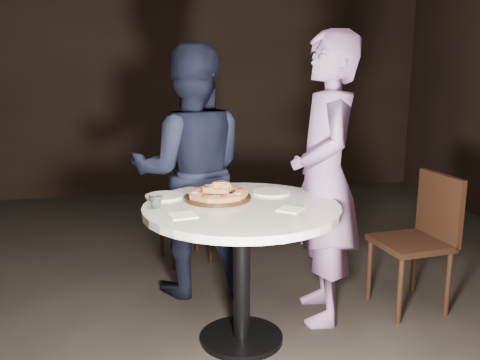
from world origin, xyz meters
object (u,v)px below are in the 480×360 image
object	(u,v)px
diner_teal	(325,180)
chair_right	(423,232)
chair_far	(188,209)
diner_navy	(191,172)
focaccia_pile	(218,192)
serving_board	(218,197)
water_glass	(156,202)
table	(242,231)

from	to	relation	value
diner_teal	chair_right	bearing A→B (deg)	99.03
chair_far	diner_navy	bearing A→B (deg)	73.30
focaccia_pile	chair_far	xyz separation A→B (m)	(-0.08, 1.11, -0.41)
focaccia_pile	chair_far	bearing A→B (deg)	93.99
diner_navy	diner_teal	distance (m)	0.94
serving_board	chair_right	size ratio (longest dim) A/B	0.44
serving_board	water_glass	world-z (taller)	water_glass
water_glass	chair_far	bearing A→B (deg)	77.25
table	focaccia_pile	world-z (taller)	focaccia_pile
focaccia_pile	diner_navy	world-z (taller)	diner_navy
serving_board	diner_navy	distance (m)	0.63
chair_far	diner_teal	size ratio (longest dim) A/B	0.44
water_glass	diner_navy	xyz separation A→B (m)	(0.26, 0.74, 0.00)
diner_navy	water_glass	bearing A→B (deg)	73.70
focaccia_pile	chair_right	xyz separation A→B (m)	(1.35, 0.08, -0.35)
serving_board	diner_navy	bearing A→B (deg)	98.62
diner_navy	diner_teal	xyz separation A→B (m)	(0.76, -0.55, 0.03)
chair_right	diner_navy	distance (m)	1.58
serving_board	table	bearing A→B (deg)	-54.05
serving_board	water_glass	size ratio (longest dim) A/B	5.18
serving_board	chair_right	world-z (taller)	chair_right
chair_right	serving_board	bearing A→B (deg)	-93.74
chair_far	chair_right	distance (m)	1.76
focaccia_pile	water_glass	xyz separation A→B (m)	(-0.36, -0.12, -0.01)
chair_far	chair_right	xyz separation A→B (m)	(1.43, -1.03, 0.06)
water_glass	chair_far	distance (m)	1.33
table	diner_teal	size ratio (longest dim) A/B	0.81
diner_teal	table	bearing A→B (deg)	-59.90
chair_right	focaccia_pile	bearing A→B (deg)	-93.72
focaccia_pile	chair_right	bearing A→B (deg)	3.56
chair_far	diner_teal	world-z (taller)	diner_teal
chair_far	chair_right	bearing A→B (deg)	129.92
diner_teal	focaccia_pile	bearing A→B (deg)	-75.76
water_glass	diner_navy	distance (m)	0.79
diner_navy	table	bearing A→B (deg)	107.78
table	chair_right	size ratio (longest dim) A/B	1.63
focaccia_pile	water_glass	bearing A→B (deg)	-160.76
chair_right	diner_navy	size ratio (longest dim) A/B	0.52
water_glass	chair_far	world-z (taller)	water_glass
serving_board	chair_far	bearing A→B (deg)	93.81
focaccia_pile	diner_navy	size ratio (longest dim) A/B	0.20
table	chair_right	bearing A→B (deg)	10.85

